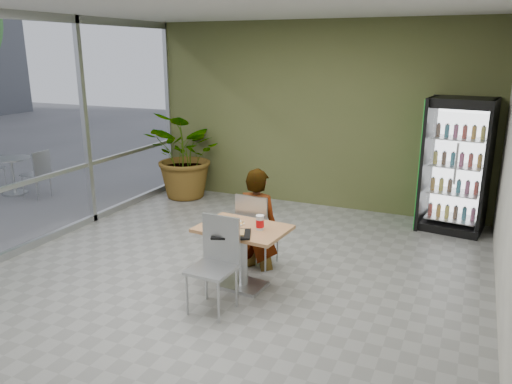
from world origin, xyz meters
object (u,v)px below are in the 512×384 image
Objects in this scene: soda_cup at (260,223)px; cafeteria_tray at (231,234)px; chair_far at (255,225)px; chair_near at (216,256)px; seated_woman at (257,229)px; dining_table at (243,244)px; beverage_fridge at (456,165)px; potted_plant at (188,155)px.

cafeteria_tray is at bearing -127.11° from soda_cup.
chair_near reaches higher than chair_far.
seated_woman reaches higher than chair_far.
cafeteria_tray is (0.09, -0.90, 0.26)m from seated_woman.
chair_far reaches higher than dining_table.
chair_far is 5.83× the size of soda_cup.
dining_table is 1.05× the size of chair_near.
cafeteria_tray reaches higher than dining_table.
dining_table is 1.08× the size of chair_far.
chair_near is (-0.06, -0.54, 0.06)m from dining_table.
beverage_fridge reaches higher than chair_near.
beverage_fridge is at bearing 61.61° from chair_near.
cafeteria_tray is (-0.01, -0.29, 0.23)m from dining_table.
seated_woman is at bearing 94.06° from chair_near.
chair_far is at bearing 99.86° from dining_table.
cafeteria_tray is at bearing -91.24° from dining_table.
cafeteria_tray is (0.05, 0.25, 0.17)m from chair_near.
cafeteria_tray is 4.10m from potted_plant.
seated_woman is 0.79× the size of beverage_fridge.
seated_woman is 0.76m from soda_cup.
potted_plant reaches higher than chair_far.
chair_far is 0.61× the size of seated_woman.
cafeteria_tray is 4.02m from beverage_fridge.
seated_woman is at bearing -92.51° from chair_far.
seated_woman is at bearing -123.48° from beverage_fridge.
potted_plant reaches higher than seated_woman.
soda_cup is 0.10× the size of potted_plant.
beverage_fridge is at bearing 58.54° from soda_cup.
potted_plant is (-2.47, 3.49, 0.23)m from chair_near.
chair_near is at bearing 94.36° from seated_woman.
soda_cup is (0.31, -0.56, 0.25)m from chair_far.
potted_plant is at bearing -41.85° from chair_far.
potted_plant is (-2.53, 2.95, 0.28)m from dining_table.
seated_woman is 9.49× the size of soda_cup.
dining_table is 0.65× the size of potted_plant.
potted_plant reaches higher than soda_cup.
dining_table is 2.52× the size of cafeteria_tray.
seated_woman is at bearing 116.46° from soda_cup.
soda_cup is at bearing 65.70° from chair_near.
potted_plant is (-2.74, 2.95, -0.01)m from soda_cup.
soda_cup is 0.40× the size of cafeteria_tray.
beverage_fridge is (2.21, 2.50, 0.52)m from seated_woman.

